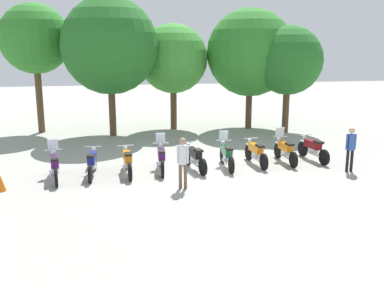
{
  "coord_description": "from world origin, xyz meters",
  "views": [
    {
      "loc": [
        -3.2,
        -15.57,
        4.56
      ],
      "look_at": [
        0.0,
        0.5,
        0.9
      ],
      "focal_mm": 40.07,
      "sensor_mm": 36.0,
      "label": 1
    }
  ],
  "objects_px": {
    "motorcycle_7": "(285,150)",
    "motorcycle_1": "(92,163)",
    "motorcycle_0": "(55,166)",
    "traffic_cone": "(1,183)",
    "tree_0": "(35,39)",
    "motorcycle_6": "(256,152)",
    "motorcycle_3": "(161,158)",
    "person_1": "(351,146)",
    "motorcycle_4": "(195,157)",
    "motorcycle_2": "(127,161)",
    "tree_2": "(173,59)",
    "tree_4": "(288,61)",
    "tree_3": "(250,53)",
    "person_0": "(183,159)",
    "motorcycle_8": "(313,149)",
    "motorcycle_5": "(227,155)",
    "tree_1": "(110,46)"
  },
  "relations": [
    {
      "from": "motorcycle_6",
      "to": "traffic_cone",
      "type": "xyz_separation_m",
      "value": [
        -9.27,
        -1.49,
        -0.23
      ]
    },
    {
      "from": "motorcycle_0",
      "to": "person_1",
      "type": "distance_m",
      "value": 10.88
    },
    {
      "from": "motorcycle_1",
      "to": "tree_0",
      "type": "height_order",
      "value": "tree_0"
    },
    {
      "from": "motorcycle_6",
      "to": "tree_3",
      "type": "xyz_separation_m",
      "value": [
        2.3,
        7.76,
        3.82
      ]
    },
    {
      "from": "motorcycle_0",
      "to": "traffic_cone",
      "type": "bearing_deg",
      "value": 111.89
    },
    {
      "from": "motorcycle_0",
      "to": "person_1",
      "type": "relative_size",
      "value": 1.28
    },
    {
      "from": "motorcycle_0",
      "to": "tree_2",
      "type": "relative_size",
      "value": 0.37
    },
    {
      "from": "person_0",
      "to": "person_1",
      "type": "bearing_deg",
      "value": -65.24
    },
    {
      "from": "motorcycle_0",
      "to": "person_0",
      "type": "xyz_separation_m",
      "value": [
        4.28,
        -1.85,
        0.5
      ]
    },
    {
      "from": "motorcycle_8",
      "to": "person_1",
      "type": "xyz_separation_m",
      "value": [
        0.59,
        -1.81,
        0.49
      ]
    },
    {
      "from": "motorcycle_4",
      "to": "motorcycle_8",
      "type": "distance_m",
      "value": 5.13
    },
    {
      "from": "motorcycle_1",
      "to": "motorcycle_6",
      "type": "relative_size",
      "value": 1.0
    },
    {
      "from": "person_1",
      "to": "motorcycle_0",
      "type": "bearing_deg",
      "value": -90.54
    },
    {
      "from": "motorcycle_5",
      "to": "tree_4",
      "type": "height_order",
      "value": "tree_4"
    },
    {
      "from": "traffic_cone",
      "to": "motorcycle_5",
      "type": "bearing_deg",
      "value": 9.07
    },
    {
      "from": "motorcycle_4",
      "to": "tree_0",
      "type": "height_order",
      "value": "tree_0"
    },
    {
      "from": "motorcycle_5",
      "to": "motorcycle_6",
      "type": "relative_size",
      "value": 1.0
    },
    {
      "from": "motorcycle_0",
      "to": "motorcycle_8",
      "type": "bearing_deg",
      "value": -94.22
    },
    {
      "from": "motorcycle_8",
      "to": "person_1",
      "type": "height_order",
      "value": "person_1"
    },
    {
      "from": "motorcycle_3",
      "to": "tree_1",
      "type": "distance_m",
      "value": 8.61
    },
    {
      "from": "motorcycle_7",
      "to": "motorcycle_5",
      "type": "bearing_deg",
      "value": 96.18
    },
    {
      "from": "tree_0",
      "to": "tree_2",
      "type": "relative_size",
      "value": 1.17
    },
    {
      "from": "motorcycle_2",
      "to": "motorcycle_7",
      "type": "height_order",
      "value": "motorcycle_7"
    },
    {
      "from": "motorcycle_5",
      "to": "tree_1",
      "type": "relative_size",
      "value": 0.3
    },
    {
      "from": "motorcycle_8",
      "to": "tree_0",
      "type": "height_order",
      "value": "tree_0"
    },
    {
      "from": "traffic_cone",
      "to": "motorcycle_2",
      "type": "bearing_deg",
      "value": 15.08
    },
    {
      "from": "motorcycle_7",
      "to": "tree_0",
      "type": "distance_m",
      "value": 14.52
    },
    {
      "from": "motorcycle_3",
      "to": "motorcycle_0",
      "type": "bearing_deg",
      "value": 100.06
    },
    {
      "from": "motorcycle_6",
      "to": "tree_3",
      "type": "height_order",
      "value": "tree_3"
    },
    {
      "from": "motorcycle_3",
      "to": "motorcycle_6",
      "type": "relative_size",
      "value": 1.0
    },
    {
      "from": "motorcycle_0",
      "to": "traffic_cone",
      "type": "xyz_separation_m",
      "value": [
        -1.6,
        -0.93,
        -0.24
      ]
    },
    {
      "from": "tree_0",
      "to": "tree_1",
      "type": "bearing_deg",
      "value": -23.34
    },
    {
      "from": "motorcycle_2",
      "to": "tree_4",
      "type": "bearing_deg",
      "value": -56.66
    },
    {
      "from": "motorcycle_0",
      "to": "person_1",
      "type": "xyz_separation_m",
      "value": [
        10.81,
        -1.08,
        0.48
      ]
    },
    {
      "from": "motorcycle_4",
      "to": "person_1",
      "type": "relative_size",
      "value": 1.28
    },
    {
      "from": "person_0",
      "to": "person_1",
      "type": "xyz_separation_m",
      "value": [
        6.54,
        0.77,
        -0.02
      ]
    },
    {
      "from": "motorcycle_2",
      "to": "motorcycle_4",
      "type": "height_order",
      "value": "same"
    },
    {
      "from": "person_0",
      "to": "tree_3",
      "type": "relative_size",
      "value": 0.25
    },
    {
      "from": "motorcycle_5",
      "to": "tree_0",
      "type": "relative_size",
      "value": 0.32
    },
    {
      "from": "tree_2",
      "to": "tree_4",
      "type": "height_order",
      "value": "tree_2"
    },
    {
      "from": "person_1",
      "to": "motorcycle_5",
      "type": "bearing_deg",
      "value": -102.7
    },
    {
      "from": "motorcycle_3",
      "to": "person_1",
      "type": "xyz_separation_m",
      "value": [
        6.97,
        -1.45,
        0.48
      ]
    },
    {
      "from": "motorcycle_2",
      "to": "motorcycle_3",
      "type": "height_order",
      "value": "motorcycle_3"
    },
    {
      "from": "tree_3",
      "to": "traffic_cone",
      "type": "xyz_separation_m",
      "value": [
        -11.57,
        -9.25,
        -4.05
      ]
    },
    {
      "from": "tree_3",
      "to": "tree_4",
      "type": "distance_m",
      "value": 2.25
    },
    {
      "from": "motorcycle_6",
      "to": "tree_0",
      "type": "xyz_separation_m",
      "value": [
        -9.38,
        8.83,
        4.54
      ]
    },
    {
      "from": "motorcycle_3",
      "to": "person_0",
      "type": "bearing_deg",
      "value": -164.3
    },
    {
      "from": "motorcycle_7",
      "to": "motorcycle_1",
      "type": "bearing_deg",
      "value": 92.86
    },
    {
      "from": "motorcycle_1",
      "to": "motorcycle_6",
      "type": "xyz_separation_m",
      "value": [
        6.38,
        0.34,
        0.0
      ]
    },
    {
      "from": "motorcycle_4",
      "to": "tree_3",
      "type": "bearing_deg",
      "value": -41.58
    }
  ]
}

